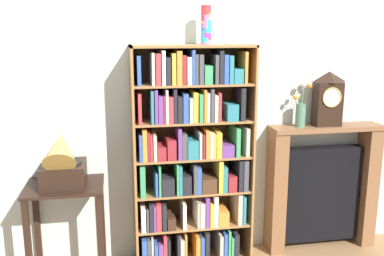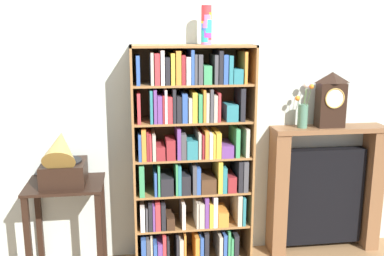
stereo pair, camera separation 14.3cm
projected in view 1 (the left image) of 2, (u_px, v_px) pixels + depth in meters
The scene contains 8 objects.
wall_back at pixel (198, 103), 3.58m from camera, with size 4.48×0.08×2.60m, color beige.
bookshelf at pixel (191, 162), 3.45m from camera, with size 0.93×0.35×1.77m.
cup_stack at pixel (206, 25), 3.26m from camera, with size 0.08×0.08×0.29m.
side_table_left at pixel (66, 210), 3.31m from camera, with size 0.57×0.45×0.75m.
gramophone at pixel (62, 163), 3.18m from camera, with size 0.32×0.44×0.48m.
fireplace_mantel at pixel (321, 188), 3.80m from camera, with size 0.96×0.23×1.10m.
mantel_clock at pixel (328, 99), 3.61m from camera, with size 0.22×0.14×0.45m.
flower_vase at pixel (301, 109), 3.59m from camera, with size 0.15×0.19×0.37m.
Camera 1 is at (-0.58, -3.18, 1.89)m, focal length 40.90 mm.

